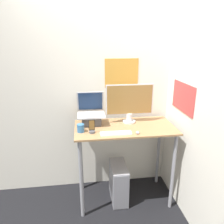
{
  "coord_description": "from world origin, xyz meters",
  "views": [
    {
      "loc": [
        -0.46,
        -1.96,
        1.89
      ],
      "look_at": [
        -0.15,
        0.29,
        1.14
      ],
      "focal_mm": 35.0,
      "sensor_mm": 36.0,
      "label": 1
    }
  ],
  "objects_px": {
    "computer_tower": "(119,182)",
    "cell_phone": "(92,129)",
    "laptop": "(91,116)",
    "keyboard": "(116,133)",
    "mouse": "(138,133)",
    "monitor": "(130,103)"
  },
  "relations": [
    {
      "from": "mouse",
      "to": "computer_tower",
      "type": "bearing_deg",
      "value": 129.03
    },
    {
      "from": "mouse",
      "to": "computer_tower",
      "type": "height_order",
      "value": "mouse"
    },
    {
      "from": "monitor",
      "to": "cell_phone",
      "type": "height_order",
      "value": "monitor"
    },
    {
      "from": "keyboard",
      "to": "mouse",
      "type": "distance_m",
      "value": 0.23
    },
    {
      "from": "keyboard",
      "to": "computer_tower",
      "type": "height_order",
      "value": "keyboard"
    },
    {
      "from": "monitor",
      "to": "computer_tower",
      "type": "height_order",
      "value": "monitor"
    },
    {
      "from": "monitor",
      "to": "keyboard",
      "type": "height_order",
      "value": "monitor"
    },
    {
      "from": "monitor",
      "to": "mouse",
      "type": "relative_size",
      "value": 9.51
    },
    {
      "from": "computer_tower",
      "to": "cell_phone",
      "type": "bearing_deg",
      "value": -161.19
    },
    {
      "from": "laptop",
      "to": "keyboard",
      "type": "bearing_deg",
      "value": -53.91
    },
    {
      "from": "cell_phone",
      "to": "laptop",
      "type": "bearing_deg",
      "value": 88.54
    },
    {
      "from": "keyboard",
      "to": "cell_phone",
      "type": "relative_size",
      "value": 2.24
    },
    {
      "from": "mouse",
      "to": "computer_tower",
      "type": "distance_m",
      "value": 0.78
    },
    {
      "from": "cell_phone",
      "to": "computer_tower",
      "type": "distance_m",
      "value": 0.84
    },
    {
      "from": "mouse",
      "to": "keyboard",
      "type": "bearing_deg",
      "value": 173.06
    },
    {
      "from": "monitor",
      "to": "mouse",
      "type": "bearing_deg",
      "value": -87.32
    },
    {
      "from": "cell_phone",
      "to": "computer_tower",
      "type": "xyz_separation_m",
      "value": [
        0.31,
        0.11,
        -0.77
      ]
    },
    {
      "from": "monitor",
      "to": "keyboard",
      "type": "distance_m",
      "value": 0.44
    },
    {
      "from": "laptop",
      "to": "computer_tower",
      "type": "height_order",
      "value": "laptop"
    },
    {
      "from": "cell_phone",
      "to": "monitor",
      "type": "bearing_deg",
      "value": 29.07
    },
    {
      "from": "laptop",
      "to": "mouse",
      "type": "bearing_deg",
      "value": -37.45
    },
    {
      "from": "laptop",
      "to": "cell_phone",
      "type": "relative_size",
      "value": 2.46
    }
  ]
}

